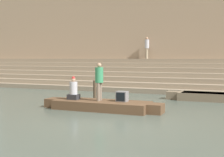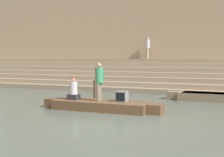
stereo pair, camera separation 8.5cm
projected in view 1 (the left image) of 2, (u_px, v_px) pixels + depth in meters
name	position (u px, v px, depth m)	size (l,w,h in m)	color
ground_plane	(110.00, 123.00, 10.87)	(120.00, 120.00, 0.00)	#47544C
ghat_steps	(175.00, 79.00, 21.82)	(36.00, 4.54, 2.20)	gray
back_wall	(181.00, 27.00, 23.62)	(34.20, 1.28, 9.20)	tan
rowboat_main	(102.00, 105.00, 13.54)	(5.39, 1.57, 0.39)	brown
person_standing	(99.00, 79.00, 13.49)	(0.35, 0.35, 1.64)	#756656
person_rowing	(73.00, 90.00, 13.95)	(0.49, 0.39, 1.03)	#28282D
tv_set	(122.00, 96.00, 13.31)	(0.46, 0.41, 0.44)	slate
moored_boat_shore	(224.00, 97.00, 16.16)	(5.95, 1.27, 0.42)	#756651
mooring_post	(95.00, 91.00, 16.30)	(0.16, 0.16, 1.07)	#473828
person_on_steps	(147.00, 46.00, 23.77)	(0.33, 0.33, 1.65)	gray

